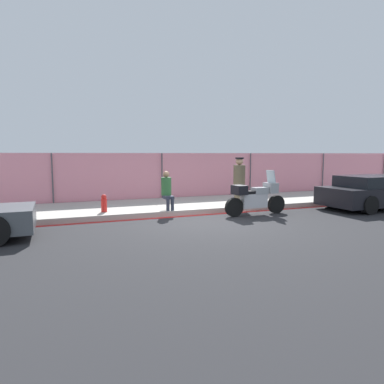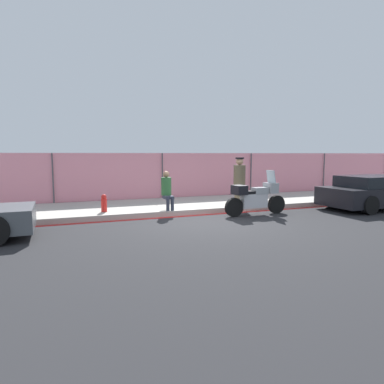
# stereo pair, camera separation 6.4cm
# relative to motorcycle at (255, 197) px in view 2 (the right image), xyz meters

# --- Properties ---
(ground_plane) EXTENTS (120.00, 120.00, 0.00)m
(ground_plane) POSITION_rel_motorcycle_xyz_m (-1.99, -0.49, -0.59)
(ground_plane) COLOR #262628
(sidewalk) EXTENTS (31.71, 3.41, 0.18)m
(sidewalk) POSITION_rel_motorcycle_xyz_m (-1.99, 2.43, -0.50)
(sidewalk) COLOR #ADA89E
(sidewalk) RESTS_ON ground_plane
(curb_paint_stripe) EXTENTS (31.71, 0.18, 0.01)m
(curb_paint_stripe) POSITION_rel_motorcycle_xyz_m (-1.99, 0.63, -0.59)
(curb_paint_stripe) COLOR red
(curb_paint_stripe) RESTS_ON ground_plane
(storefront_fence) EXTENTS (30.13, 0.17, 2.06)m
(storefront_fence) POSITION_rel_motorcycle_xyz_m (-1.99, 4.22, 0.44)
(storefront_fence) COLOR pink
(storefront_fence) RESTS_ON ground_plane
(motorcycle) EXTENTS (2.29, 0.56, 1.48)m
(motorcycle) POSITION_rel_motorcycle_xyz_m (0.00, 0.00, 0.00)
(motorcycle) COLOR black
(motorcycle) RESTS_ON ground_plane
(officer_standing) EXTENTS (0.44, 0.44, 1.72)m
(officer_standing) POSITION_rel_motorcycle_xyz_m (0.15, 1.36, 0.46)
(officer_standing) COLOR brown
(officer_standing) RESTS_ON sidewalk
(person_seated_on_curb) EXTENTS (0.34, 0.64, 1.27)m
(person_seated_on_curb) POSITION_rel_motorcycle_xyz_m (-2.70, 1.17, 0.29)
(person_seated_on_curb) COLOR #2D3342
(person_seated_on_curb) RESTS_ON sidewalk
(parked_car_left_down_street) EXTENTS (4.27, 1.97, 1.23)m
(parked_car_left_down_street) POSITION_rel_motorcycle_xyz_m (4.89, -0.44, 0.01)
(parked_car_left_down_street) COLOR black
(parked_car_left_down_street) RESTS_ON ground_plane
(fire_hydrant) EXTENTS (0.18, 0.23, 0.56)m
(fire_hydrant) POSITION_rel_motorcycle_xyz_m (-4.73, 1.38, -0.14)
(fire_hydrant) COLOR red
(fire_hydrant) RESTS_ON sidewalk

